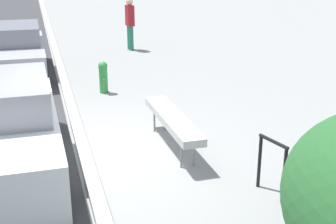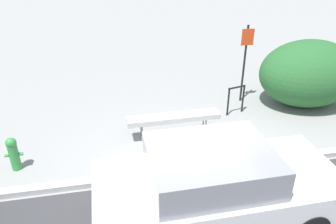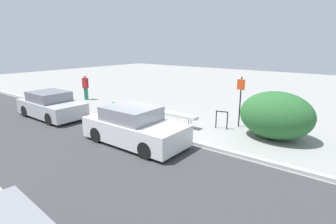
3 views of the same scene
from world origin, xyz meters
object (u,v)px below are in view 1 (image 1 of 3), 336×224
object	(u,v)px
bike_rack	(272,161)
bench	(172,120)
fire_hydrant	(103,76)
parked_car_far	(10,52)
pedestrian	(130,23)

from	to	relation	value
bike_rack	bench	bearing A→B (deg)	-156.30
bike_rack	fire_hydrant	world-z (taller)	bike_rack
bench	bike_rack	distance (m)	2.13
bench	parked_car_far	xyz separation A→B (m)	(-5.94, -2.81, 0.11)
bike_rack	pedestrian	size ratio (longest dim) A/B	0.48
bike_rack	parked_car_far	bearing A→B (deg)	-155.09
bench	parked_car_far	world-z (taller)	parked_car_far
pedestrian	parked_car_far	bearing A→B (deg)	-63.47
fire_hydrant	parked_car_far	distance (m)	3.21
bench	bike_rack	world-z (taller)	bike_rack
bench	pedestrian	distance (m)	8.39
bike_rack	fire_hydrant	xyz separation A→B (m)	(-5.52, -1.51, -0.09)
bike_rack	parked_car_far	xyz separation A→B (m)	(-7.89, -3.66, 0.12)
bike_rack	fire_hydrant	size ratio (longest dim) A/B	1.08
fire_hydrant	parked_car_far	size ratio (longest dim) A/B	0.19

